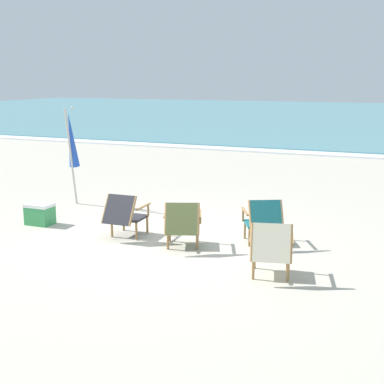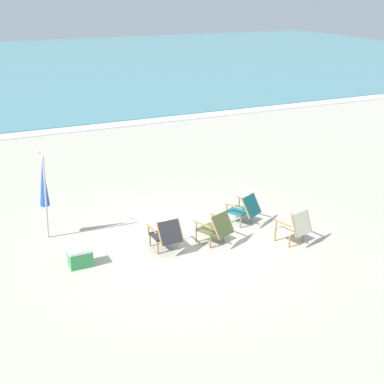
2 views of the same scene
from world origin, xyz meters
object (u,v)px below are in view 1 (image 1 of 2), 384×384
at_px(beach_chair_front_right, 263,220).
at_px(beach_chair_front_left, 183,223).
at_px(beach_chair_mid_center, 271,248).
at_px(umbrella_furled_blue, 71,141).
at_px(cooler_box, 40,214).
at_px(beach_chair_back_right, 125,214).

height_order(beach_chair_front_right, beach_chair_front_left, beach_chair_front_right).
relative_size(beach_chair_mid_center, beach_chair_front_right, 0.87).
height_order(beach_chair_front_left, umbrella_furled_blue, umbrella_furled_blue).
bearing_deg(cooler_box, beach_chair_front_left, -5.72).
height_order(beach_chair_back_right, cooler_box, beach_chair_back_right).
xyz_separation_m(beach_chair_front_right, beach_chair_front_left, (-1.15, -0.66, -0.00)).
distance_m(beach_chair_front_right, umbrella_furled_blue, 4.79).
height_order(beach_chair_back_right, beach_chair_front_left, beach_chair_front_left).
xyz_separation_m(beach_chair_front_right, umbrella_furled_blue, (-4.53, 1.23, 0.96)).
distance_m(beach_chair_mid_center, beach_chair_front_left, 1.80).
bearing_deg(beach_chair_front_left, cooler_box, 174.28).
distance_m(beach_chair_back_right, umbrella_furled_blue, 2.99).
relative_size(beach_chair_back_right, beach_chair_front_right, 0.85).
bearing_deg(cooler_box, beach_chair_mid_center, -12.67).
relative_size(beach_chair_mid_center, beach_chair_back_right, 1.03).
xyz_separation_m(beach_chair_back_right, beach_chair_front_left, (1.14, -0.16, 0.00)).
height_order(beach_chair_front_left, cooler_box, beach_chair_front_left).
distance_m(beach_chair_mid_center, cooler_box, 4.81).
height_order(beach_chair_mid_center, beach_chair_front_right, beach_chair_mid_center).
bearing_deg(beach_chair_mid_center, beach_chair_back_right, 161.88).
xyz_separation_m(beach_chair_back_right, cooler_box, (-1.90, 0.14, -0.22)).
bearing_deg(beach_chair_mid_center, beach_chair_front_left, 155.44).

